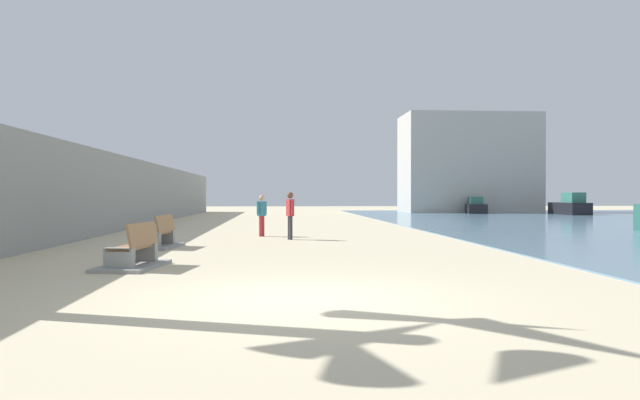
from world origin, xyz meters
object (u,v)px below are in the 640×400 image
bench_near (133,257)px  bench_far (158,240)px  person_walking (290,212)px  boat_far_right (473,207)px  person_standing (262,213)px  boat_mid_bay (570,206)px

bench_near → bench_far: size_ratio=1.01×
bench_near → bench_far: same height
bench_near → person_walking: bearing=66.6°
boat_far_right → bench_far: bearing=-121.2°
bench_far → person_standing: size_ratio=1.40×
bench_far → boat_far_right: size_ratio=0.30×
bench_far → person_walking: 5.12m
bench_near → boat_mid_bay: boat_mid_bay is taller
boat_mid_bay → bench_near: bearing=-128.0°
person_walking → boat_far_right: size_ratio=0.23×
boat_mid_bay → bench_far: bearing=-133.0°
person_standing → bench_far: bearing=-121.1°
bench_far → boat_mid_bay: size_ratio=0.48×
person_walking → person_standing: (-1.05, 1.79, -0.07)m
bench_far → boat_mid_bay: (26.89, 28.79, 0.46)m
person_standing → boat_mid_bay: size_ratio=0.34×
boat_far_right → boat_mid_bay: bearing=-40.8°
bench_near → boat_far_right: 44.16m
bench_near → boat_far_right: bearing=62.7°
person_walking → boat_mid_bay: size_ratio=0.37×
bench_near → boat_far_right: (20.26, 39.24, 0.34)m
person_walking → boat_mid_bay: bearing=48.3°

